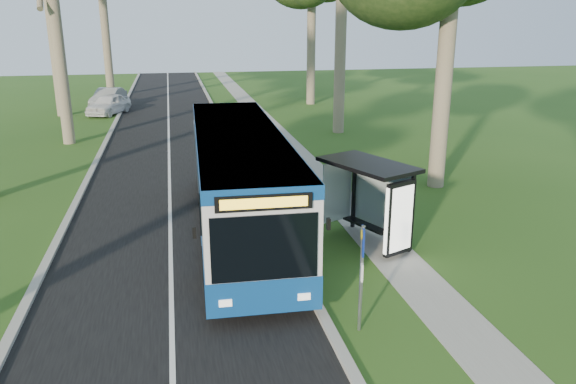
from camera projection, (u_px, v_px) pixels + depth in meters
name	position (u px, v px, depth m)	size (l,w,h in m)	color
ground	(291.00, 257.00, 16.62)	(120.00, 120.00, 0.00)	#2A5019
road	(169.00, 175.00, 25.30)	(7.00, 100.00, 0.02)	black
kerb_east	(246.00, 170.00, 25.96)	(0.25, 100.00, 0.12)	#9E9B93
kerb_west	(88.00, 178.00, 24.60)	(0.25, 100.00, 0.12)	#9E9B93
centre_line	(169.00, 175.00, 25.29)	(0.12, 100.00, 0.01)	white
footpath	(309.00, 167.00, 26.55)	(1.50, 100.00, 0.02)	gray
bus	(239.00, 180.00, 18.22)	(3.05, 12.73, 3.36)	silver
bus_stop_sign	(362.00, 266.00, 12.29)	(0.13, 0.35, 2.53)	gray
bus_shelter	(376.00, 191.00, 16.75)	(2.73, 3.45, 2.62)	black
litter_bin	(288.00, 197.00, 20.71)	(0.52, 0.52, 0.91)	black
car_white	(109.00, 104.00, 41.02)	(1.74, 4.33, 1.48)	white
car_silver	(108.00, 98.00, 43.77)	(1.63, 4.67, 1.54)	#9DA0A4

